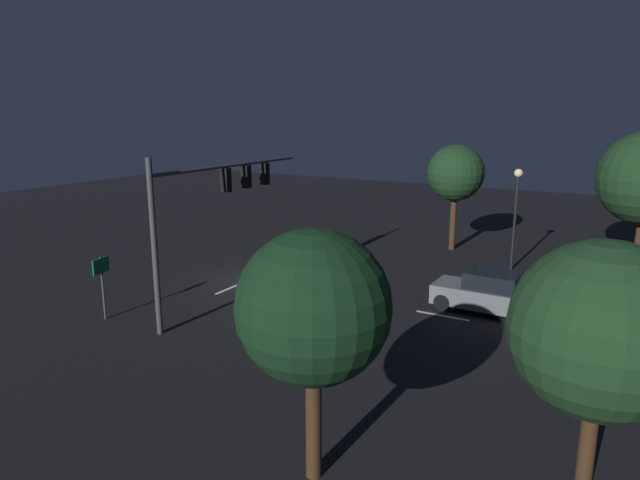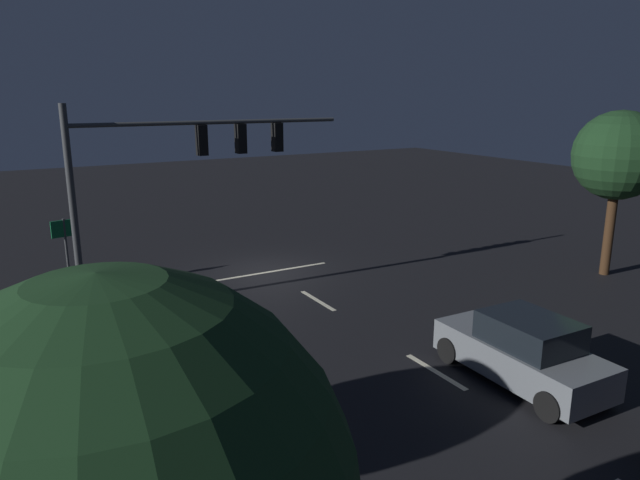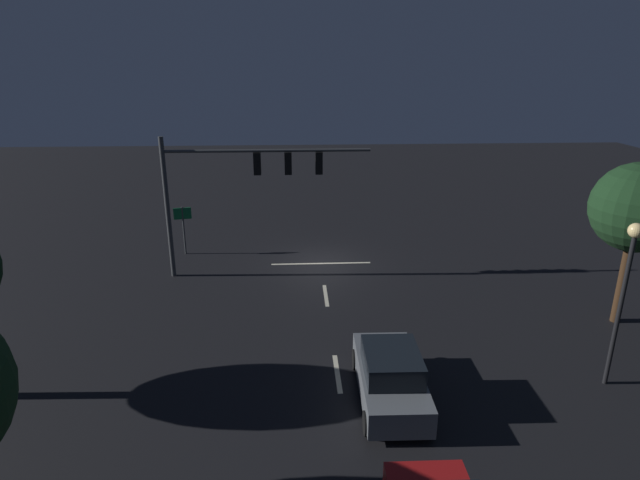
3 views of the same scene
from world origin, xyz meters
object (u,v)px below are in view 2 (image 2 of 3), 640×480
Objects in this scene: traffic_signal_assembly at (181,159)px; route_sign at (65,238)px; car_approaching at (523,351)px; tree_left_far at (618,156)px.

traffic_signal_assembly is 5.39m from route_sign.
route_sign is (8.53, -13.02, 1.05)m from car_approaching.
car_approaching is 15.60m from route_sign.
car_approaching is at bearing 24.66° from tree_left_far.
route_sign is 0.41× the size of tree_left_far.
traffic_signal_assembly reaches higher than car_approaching.
route_sign is at bearing -56.77° from car_approaching.
route_sign is at bearing -25.11° from tree_left_far.
traffic_signal_assembly is 11.92m from car_approaching.
route_sign is 20.35m from tree_left_far.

